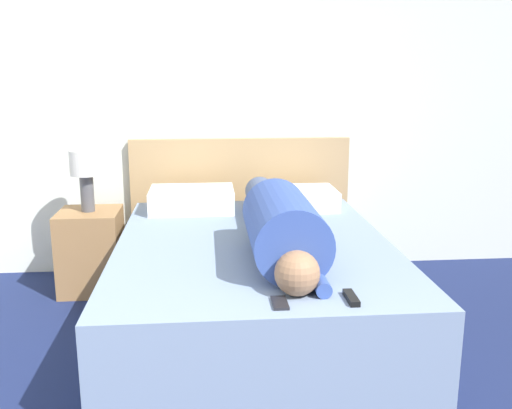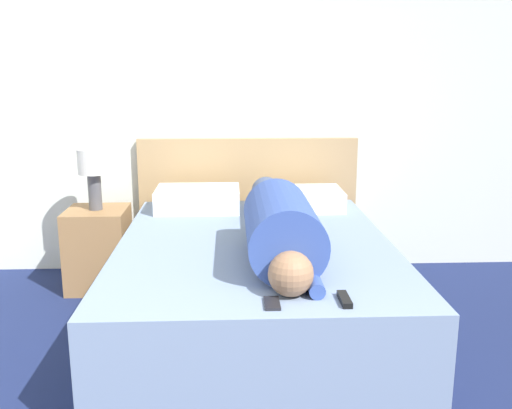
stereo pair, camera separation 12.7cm
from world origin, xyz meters
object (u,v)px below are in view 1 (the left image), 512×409
(cell_phone, at_px, (280,303))
(nightstand, at_px, (91,251))
(pillow_second, at_px, (297,198))
(tv_remote, at_px, (351,298))
(pillow_near_headboard, at_px, (192,199))
(bed, at_px, (254,288))
(person_lying, at_px, (279,223))
(table_lamp, at_px, (86,169))

(cell_phone, bearing_deg, nightstand, 122.97)
(pillow_second, xyz_separation_m, tv_remote, (-0.03, -1.66, -0.06))
(pillow_near_headboard, relative_size, cell_phone, 4.37)
(bed, xyz_separation_m, person_lying, (0.12, -0.18, 0.44))
(cell_phone, bearing_deg, pillow_second, 78.63)
(nightstand, relative_size, pillow_near_headboard, 1.00)
(bed, relative_size, tv_remote, 13.77)
(bed, bearing_deg, tv_remote, -69.11)
(cell_phone, bearing_deg, table_lamp, 122.97)
(pillow_second, height_order, tv_remote, pillow_second)
(bed, xyz_separation_m, cell_phone, (0.03, -0.89, 0.29))
(nightstand, relative_size, pillow_second, 1.05)
(bed, xyz_separation_m, pillow_near_headboard, (-0.36, 0.78, 0.36))
(nightstand, relative_size, table_lamp, 1.35)
(nightstand, relative_size, person_lying, 0.32)
(tv_remote, relative_size, cell_phone, 1.15)
(tv_remote, distance_m, cell_phone, 0.30)
(pillow_near_headboard, distance_m, cell_phone, 1.72)
(bed, distance_m, person_lying, 0.49)
(bed, relative_size, nightstand, 3.64)
(bed, xyz_separation_m, pillow_second, (0.37, 0.78, 0.35))
(pillow_near_headboard, bearing_deg, person_lying, -63.40)
(pillow_near_headboard, bearing_deg, pillow_second, 0.00)
(person_lying, distance_m, tv_remote, 0.75)
(table_lamp, bearing_deg, cell_phone, -57.03)
(bed, height_order, person_lying, person_lying)
(nightstand, xyz_separation_m, cell_phone, (1.10, -1.69, 0.29))
(table_lamp, xyz_separation_m, person_lying, (1.18, -0.98, -0.14))
(person_lying, xyz_separation_m, pillow_near_headboard, (-0.48, 0.96, -0.08))
(table_lamp, xyz_separation_m, tv_remote, (1.40, -1.68, -0.28))
(bed, relative_size, cell_phone, 15.89)
(cell_phone, bearing_deg, pillow_near_headboard, 103.20)
(person_lying, xyz_separation_m, pillow_second, (0.25, 0.96, -0.09))
(pillow_near_headboard, distance_m, pillow_second, 0.73)
(person_lying, bearing_deg, pillow_second, 75.41)
(table_lamp, distance_m, pillow_near_headboard, 0.74)
(cell_phone, bearing_deg, tv_remote, 2.65)
(nightstand, xyz_separation_m, person_lying, (1.18, -0.98, 0.43))
(table_lamp, relative_size, pillow_second, 0.78)
(nightstand, relative_size, tv_remote, 3.78)
(nightstand, bearing_deg, bed, -36.83)
(tv_remote, bearing_deg, cell_phone, -177.35)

